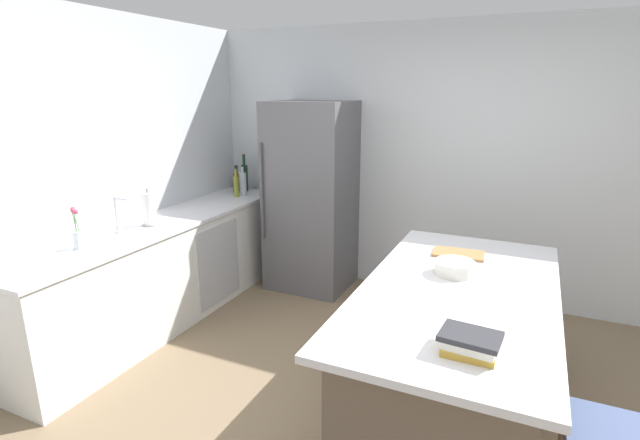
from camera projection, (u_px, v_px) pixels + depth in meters
ground_plane at (364, 428)px, 2.87m from camera, size 7.20×7.20×0.00m
wall_rear at (446, 164)px, 4.49m from camera, size 6.00×0.10×2.60m
wall_left at (57, 186)px, 3.51m from camera, size 0.10×6.00×2.60m
counter_run_left at (165, 270)px, 4.16m from camera, size 0.64×2.93×0.90m
kitchen_island at (453, 358)px, 2.79m from camera, size 1.05×2.02×0.91m
refrigerator at (311, 197)px, 4.75m from camera, size 0.79×0.71×1.88m
sink_faucet at (118, 214)px, 3.66m from camera, size 0.15×0.05×0.30m
flower_vase at (77, 235)px, 3.31m from camera, size 0.07×0.07×0.31m
paper_towel_roll at (149, 210)px, 3.89m from camera, size 0.14×0.14×0.31m
wine_bottle at (245, 177)px, 5.19m from camera, size 0.07×0.07×0.41m
whiskey_bottle at (237, 182)px, 5.14m from camera, size 0.09×0.09×0.29m
soda_bottle at (243, 183)px, 5.00m from camera, size 0.07×0.07×0.32m
olive_oil_bottle at (236, 185)px, 4.92m from camera, size 0.05×0.05×0.31m
cookbook_stack at (470, 343)px, 2.01m from camera, size 0.26×0.20×0.09m
mixing_bowl at (455, 268)px, 2.86m from camera, size 0.24×0.24×0.08m
cutting_board at (458, 254)px, 3.20m from camera, size 0.35×0.22×0.02m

